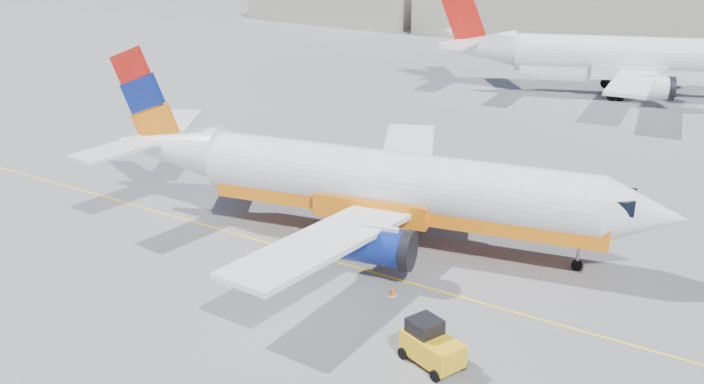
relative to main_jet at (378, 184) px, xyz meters
The scene contains 8 objects.
ground 7.58m from the main_jet, 93.49° to the right, with size 240.00×240.00×0.00m, color #5B5B60.
taxi_line 5.08m from the main_jet, 96.24° to the right, with size 70.00×0.15×0.01m, color yellow.
terminal_main 68.39m from the main_jet, 86.15° to the left, with size 70.00×14.00×8.00m, color #B6AF9D.
terminal_annex 79.48m from the main_jet, 124.85° to the left, with size 26.00×10.00×6.00m, color #B6AF9D.
main_jet is the anchor object (origin of this frame).
second_jet 42.10m from the main_jet, 85.66° to the left, with size 35.22×26.61×10.78m.
gse_tug 12.98m from the main_jet, 49.60° to the right, with size 3.01×2.48×1.90m.
traffic_cone 7.45m from the main_jet, 53.27° to the right, with size 0.36×0.36×0.51m.
Camera 1 is at (20.86, -28.62, 18.64)m, focal length 40.00 mm.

